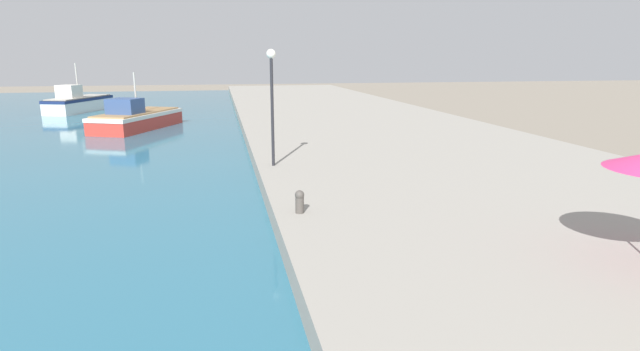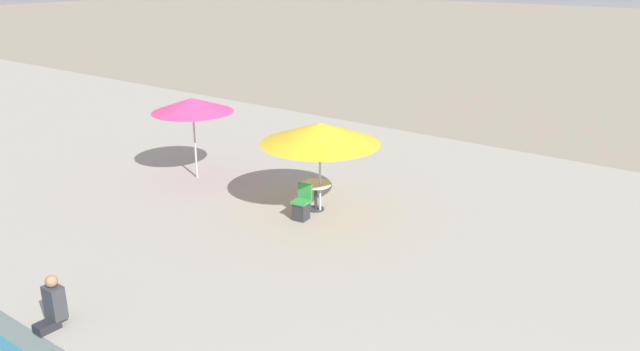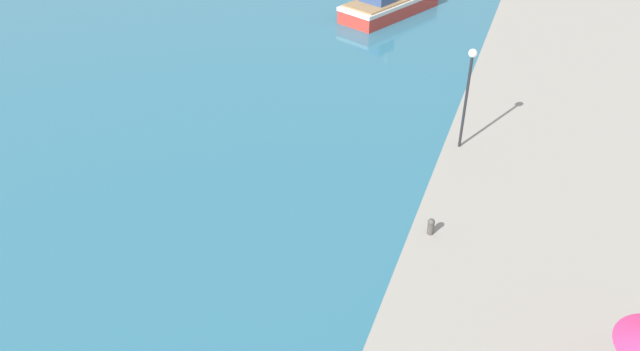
{
  "view_description": "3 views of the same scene",
  "coord_description": "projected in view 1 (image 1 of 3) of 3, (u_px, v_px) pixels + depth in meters",
  "views": [
    {
      "loc": [
        -1.33,
        3.51,
        4.91
      ],
      "look_at": [
        1.5,
        17.74,
        1.47
      ],
      "focal_mm": 28.0,
      "sensor_mm": 36.0,
      "label": 1
    },
    {
      "loc": [
        -4.64,
        -1.92,
        6.96
      ],
      "look_at": [
        7.54,
        7.14,
        1.67
      ],
      "focal_mm": 35.0,
      "sensor_mm": 36.0,
      "label": 2
    },
    {
      "loc": [
        3.04,
        -1.03,
        15.04
      ],
      "look_at": [
        -4.0,
        18.0,
        1.27
      ],
      "focal_mm": 35.0,
      "sensor_mm": 36.0,
      "label": 3
    }
  ],
  "objects": [
    {
      "name": "mooring_bollard",
      "position": [
        300.0,
        201.0,
        13.88
      ],
      "size": [
        0.26,
        0.26,
        0.65
      ],
      "color": "#4C4742",
      "rests_on": "quay_promenade"
    },
    {
      "name": "fishing_boat_mid",
      "position": [
        78.0,
        102.0,
        45.76
      ],
      "size": [
        4.67,
        8.0,
        4.39
      ],
      "rotation": [
        0.0,
        0.0,
        -0.33
      ],
      "color": "white",
      "rests_on": "water_basin"
    },
    {
      "name": "fishing_boat_near",
      "position": [
        136.0,
        118.0,
        34.66
      ],
      "size": [
        5.71,
        8.19,
        3.88
      ],
      "rotation": [
        0.0,
        0.0,
        -0.41
      ],
      "color": "red",
      "rests_on": "water_basin"
    },
    {
      "name": "lamppost",
      "position": [
        272.0,
        88.0,
        19.36
      ],
      "size": [
        0.36,
        0.36,
        4.56
      ],
      "color": "#232328",
      "rests_on": "quay_promenade"
    },
    {
      "name": "quay_promenade",
      "position": [
        358.0,
        125.0,
        34.78
      ],
      "size": [
        16.0,
        90.0,
        0.67
      ],
      "color": "gray",
      "rests_on": "ground_plane"
    }
  ]
}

